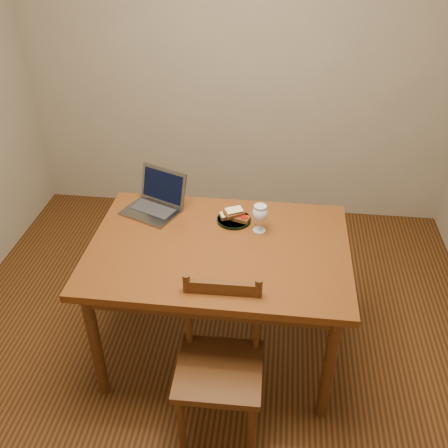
# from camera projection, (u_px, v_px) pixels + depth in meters

# --- Properties ---
(floor) EXTENTS (3.20, 3.20, 0.02)m
(floor) POSITION_uv_depth(u_px,v_px,m) (210.00, 354.00, 2.88)
(floor) COLOR black
(floor) RESTS_ON ground
(back_wall) EXTENTS (3.20, 0.02, 2.60)m
(back_wall) POSITION_uv_depth(u_px,v_px,m) (240.00, 47.00, 3.46)
(back_wall) COLOR gray
(back_wall) RESTS_ON floor
(table) EXTENTS (1.30, 0.90, 0.74)m
(table) POSITION_uv_depth(u_px,v_px,m) (219.00, 259.00, 2.54)
(table) COLOR #441D0B
(table) RESTS_ON floor
(chair) EXTENTS (0.40, 0.38, 0.42)m
(chair) POSITION_uv_depth(u_px,v_px,m) (220.00, 359.00, 2.26)
(chair) COLOR #381F0B
(chair) RESTS_ON floor
(plate) EXTENTS (0.18, 0.18, 0.02)m
(plate) POSITION_uv_depth(u_px,v_px,m) (234.00, 220.00, 2.67)
(plate) COLOR black
(plate) RESTS_ON table
(sandwich_cheese) EXTENTS (0.10, 0.08, 0.03)m
(sandwich_cheese) POSITION_uv_depth(u_px,v_px,m) (228.00, 215.00, 2.67)
(sandwich_cheese) COLOR #381E0C
(sandwich_cheese) RESTS_ON plate
(sandwich_tomato) EXTENTS (0.11, 0.08, 0.03)m
(sandwich_tomato) POSITION_uv_depth(u_px,v_px,m) (240.00, 218.00, 2.65)
(sandwich_tomato) COLOR #381E0C
(sandwich_tomato) RESTS_ON plate
(sandwich_top) EXTENTS (0.12, 0.11, 0.03)m
(sandwich_top) POSITION_uv_depth(u_px,v_px,m) (234.00, 212.00, 2.65)
(sandwich_top) COLOR #381E0C
(sandwich_top) RESTS_ON plate
(milk_glass) EXTENTS (0.08, 0.08, 0.15)m
(milk_glass) POSITION_uv_depth(u_px,v_px,m) (260.00, 218.00, 2.56)
(milk_glass) COLOR white
(milk_glass) RESTS_ON table
(laptop) EXTENTS (0.37, 0.36, 0.21)m
(laptop) POSITION_uv_depth(u_px,v_px,m) (157.00, 199.00, 2.75)
(laptop) COLOR slate
(laptop) RESTS_ON table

